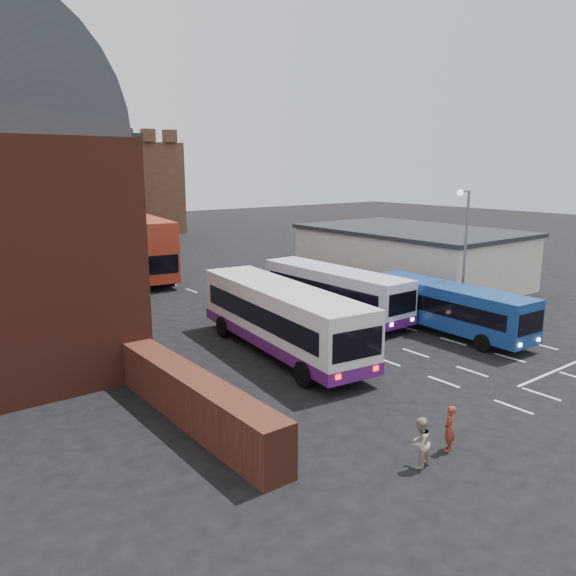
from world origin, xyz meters
TOP-DOWN VIEW (x-y plane):
  - ground at (0.00, 0.00)m, footprint 180.00×180.00m
  - forecourt_wall at (-10.20, 2.00)m, footprint 1.20×10.00m
  - cream_building at (15.00, 14.00)m, footprint 10.40×16.40m
  - brick_terrace at (-6.00, 46.00)m, footprint 22.00×10.00m
  - castle_keep at (6.00, 66.00)m, footprint 22.00×22.00m
  - bus_white_outbound at (-3.14, 6.47)m, footprint 4.17×12.28m
  - bus_white_inbound at (3.44, 9.97)m, footprint 2.78×10.69m
  - bus_blue at (6.00, 3.60)m, footprint 2.80×9.81m
  - bus_red_double at (-0.91, 28.52)m, footprint 4.79×12.70m
  - street_lamp at (8.34, 4.50)m, footprint 1.52×0.58m
  - pedestrian_red at (-4.69, -4.54)m, footprint 0.66×0.59m
  - pedestrian_beige at (-6.23, -4.64)m, footprint 0.86×0.72m

SIDE VIEW (x-z plane):
  - ground at x=0.00m, z-range 0.00..0.00m
  - pedestrian_red at x=-4.69m, z-range 0.00..1.50m
  - pedestrian_beige at x=-6.23m, z-range 0.00..1.58m
  - forecourt_wall at x=-10.20m, z-range 0.00..1.80m
  - bus_blue at x=6.00m, z-range 0.24..2.89m
  - bus_white_inbound at x=3.44m, z-range 0.26..3.17m
  - bus_white_outbound at x=-3.14m, z-range 0.30..3.58m
  - cream_building at x=15.00m, z-range 0.03..4.28m
  - bus_red_double at x=-0.91m, z-range 0.16..5.12m
  - street_lamp at x=8.34m, z-range 0.79..8.47m
  - brick_terrace at x=-6.00m, z-range 0.00..11.00m
  - castle_keep at x=6.00m, z-range 0.00..12.00m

